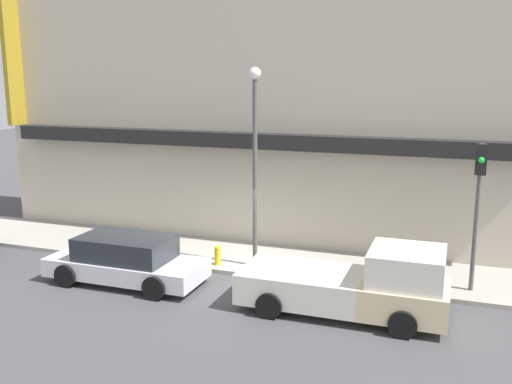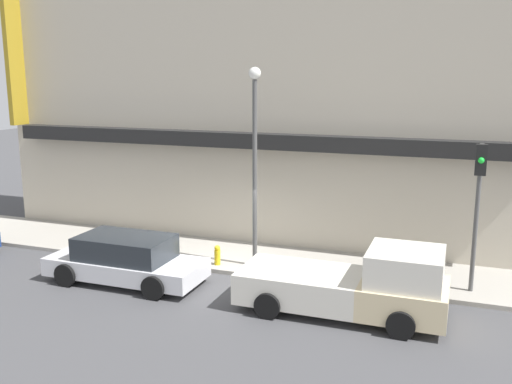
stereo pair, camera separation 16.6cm
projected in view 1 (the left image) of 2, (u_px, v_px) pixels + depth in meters
ground_plane at (216, 274)px, 17.12m from camera, size 80.00×80.00×0.00m
sidewalk at (235, 257)px, 18.52m from camera, size 36.00×3.07×0.13m
building at (265, 117)px, 20.43m from camera, size 19.80×3.80×9.27m
pickup_truck at (357, 285)px, 14.09m from camera, size 5.13×2.15×1.79m
parked_car at (126, 260)px, 16.28m from camera, size 4.54×1.99×1.37m
fire_hydrant at (217, 255)px, 17.47m from camera, size 0.19×0.19×0.62m
street_lamp at (255, 146)px, 16.74m from camera, size 0.36×0.36×5.96m
traffic_light at (479, 192)px, 14.86m from camera, size 0.28×0.42×4.00m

